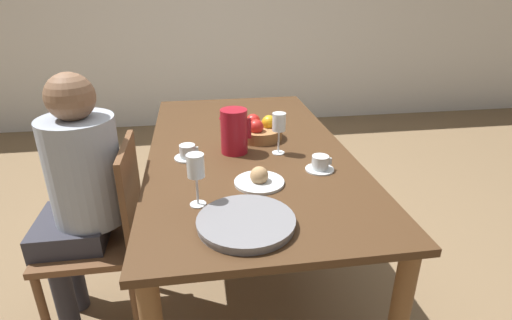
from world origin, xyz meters
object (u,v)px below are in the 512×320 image
Objects in this scene: teacup_near_person at (320,164)px; teacup_across at (188,153)px; fruit_bowl at (259,130)px; person_seated at (79,187)px; serving_tray at (246,222)px; wine_glass_water at (279,124)px; bread_plate at (259,179)px; wine_glass_juice at (196,169)px; red_pitcher at (234,131)px; chair_person_side at (107,233)px.

teacup_near_person is 1.00× the size of teacup_across.
fruit_bowl reaches higher than teacup_near_person.
serving_tray is at bearing -125.92° from person_seated.
wine_glass_water is 0.98× the size of bread_plate.
teacup_near_person is (0.14, -0.21, -0.12)m from wine_glass_water.
wine_glass_water is 0.24m from fruit_bowl.
red_pitcher is at bearing 68.95° from wine_glass_juice.
bread_plate is (0.09, 0.30, 0.00)m from serving_tray.
teacup_near_person reaches higher than serving_tray.
bread_plate reaches higher than teacup_near_person.
teacup_across is at bearing 133.35° from bread_plate.
red_pitcher is 0.21m from wine_glass_water.
wine_glass_water is at bearing 64.70° from bread_plate.
serving_tray is (0.16, -0.17, -0.13)m from wine_glass_juice.
wine_glass_juice is (-0.18, -0.48, 0.04)m from red_pitcher.
teacup_near_person is at bearing 17.12° from bread_plate.
chair_person_side is 0.50m from teacup_across.
red_pitcher reaches higher than chair_person_side.
wine_glass_water is at bearing -0.62° from teacup_across.
serving_tray is (0.65, -0.47, 0.06)m from person_seated.
wine_glass_water is 0.28m from teacup_near_person.
person_seated is 9.57× the size of teacup_across.
wine_glass_water is 1.60× the size of teacup_across.
bread_plate reaches higher than serving_tray.
wine_glass_water is 0.44m from teacup_across.
teacup_near_person is 0.61m from teacup_across.
fruit_bowl is (0.15, 0.17, -0.06)m from red_pitcher.
teacup_near_person is at bearing 22.60° from wine_glass_juice.
serving_tray is (0.19, -0.60, -0.01)m from teacup_across.
red_pitcher is 0.64× the size of serving_tray.
chair_person_side is 4.50× the size of wine_glass_water.
bread_plate is at bearing -115.30° from wine_glass_water.
wine_glass_juice is 0.45m from teacup_across.
person_seated is 0.48m from teacup_across.
red_pitcher reaches higher than bread_plate.
fruit_bowl is (0.18, 0.81, 0.03)m from serving_tray.
fruit_bowl is (0.75, 0.37, 0.31)m from chair_person_side.
serving_tray is 0.83m from fruit_bowl.
wine_glass_water is (0.21, -0.05, 0.04)m from red_pitcher.
chair_person_side is 0.99m from teacup_near_person.
fruit_bowl is at bearing 114.81° from teacup_near_person.
wine_glass_juice reaches higher than serving_tray.
serving_tray is (-0.37, -0.39, -0.01)m from teacup_near_person.
wine_glass_juice is 1.61× the size of teacup_across.
serving_tray is at bearing -92.55° from red_pitcher.
person_seated reaches higher than wine_glass_juice.
person_seated is 0.90m from fruit_bowl.
person_seated is 5.87× the size of bread_plate.
fruit_bowl reaches higher than bread_plate.
teacup_near_person is at bearing -93.62° from chair_person_side.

